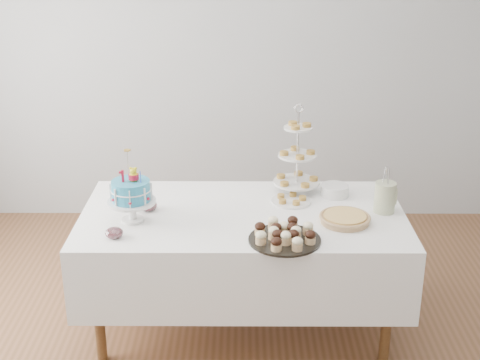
{
  "coord_description": "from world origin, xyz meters",
  "views": [
    {
      "loc": [
        -0.0,
        -3.32,
        2.4
      ],
      "look_at": [
        -0.02,
        0.3,
        0.98
      ],
      "focal_mm": 50.0,
      "sensor_mm": 36.0,
      "label": 1
    }
  ],
  "objects_px": {
    "utensil_pitcher": "(385,196)",
    "plate_stack": "(335,190)",
    "birthday_cake": "(132,203)",
    "pastry_plate": "(291,200)",
    "jam_bowl_b": "(148,205)",
    "tiered_stand": "(297,156)",
    "jam_bowl_a": "(114,233)",
    "cupcake_tray": "(285,234)",
    "pie": "(345,218)",
    "table": "(243,247)"
  },
  "relations": [
    {
      "from": "birthday_cake",
      "to": "utensil_pitcher",
      "type": "relative_size",
      "value": 1.51
    },
    {
      "from": "pastry_plate",
      "to": "utensil_pitcher",
      "type": "distance_m",
      "value": 0.57
    },
    {
      "from": "table",
      "to": "birthday_cake",
      "type": "height_order",
      "value": "birthday_cake"
    },
    {
      "from": "birthday_cake",
      "to": "jam_bowl_b",
      "type": "relative_size",
      "value": 3.73
    },
    {
      "from": "tiered_stand",
      "to": "jam_bowl_b",
      "type": "distance_m",
      "value": 0.98
    },
    {
      "from": "table",
      "to": "pie",
      "type": "height_order",
      "value": "pie"
    },
    {
      "from": "birthday_cake",
      "to": "cupcake_tray",
      "type": "xyz_separation_m",
      "value": [
        0.86,
        -0.25,
        -0.07
      ]
    },
    {
      "from": "pie",
      "to": "pastry_plate",
      "type": "height_order",
      "value": "pie"
    },
    {
      "from": "table",
      "to": "tiered_stand",
      "type": "bearing_deg",
      "value": 44.92
    },
    {
      "from": "plate_stack",
      "to": "jam_bowl_a",
      "type": "bearing_deg",
      "value": -154.82
    },
    {
      "from": "cupcake_tray",
      "to": "jam_bowl_a",
      "type": "bearing_deg",
      "value": 177.73
    },
    {
      "from": "birthday_cake",
      "to": "pie",
      "type": "bearing_deg",
      "value": -6.04
    },
    {
      "from": "jam_bowl_a",
      "to": "utensil_pitcher",
      "type": "bearing_deg",
      "value": 12.91
    },
    {
      "from": "jam_bowl_a",
      "to": "pastry_plate",
      "type": "bearing_deg",
      "value": 26.28
    },
    {
      "from": "birthday_cake",
      "to": "pastry_plate",
      "type": "height_order",
      "value": "birthday_cake"
    },
    {
      "from": "birthday_cake",
      "to": "utensil_pitcher",
      "type": "xyz_separation_m",
      "value": [
        1.48,
        0.14,
        -0.02
      ]
    },
    {
      "from": "cupcake_tray",
      "to": "plate_stack",
      "type": "bearing_deg",
      "value": 61.25
    },
    {
      "from": "utensil_pitcher",
      "to": "plate_stack",
      "type": "bearing_deg",
      "value": 159.32
    },
    {
      "from": "pastry_plate",
      "to": "jam_bowl_a",
      "type": "bearing_deg",
      "value": -153.72
    },
    {
      "from": "utensil_pitcher",
      "to": "birthday_cake",
      "type": "bearing_deg",
      "value": -151.97
    },
    {
      "from": "tiered_stand",
      "to": "pastry_plate",
      "type": "bearing_deg",
      "value": -104.31
    },
    {
      "from": "table",
      "to": "jam_bowl_a",
      "type": "xyz_separation_m",
      "value": [
        -0.7,
        -0.33,
        0.26
      ]
    },
    {
      "from": "pie",
      "to": "utensil_pitcher",
      "type": "height_order",
      "value": "utensil_pitcher"
    },
    {
      "from": "pie",
      "to": "jam_bowl_a",
      "type": "height_order",
      "value": "jam_bowl_a"
    },
    {
      "from": "birthday_cake",
      "to": "utensil_pitcher",
      "type": "height_order",
      "value": "birthday_cake"
    },
    {
      "from": "cupcake_tray",
      "to": "table",
      "type": "bearing_deg",
      "value": 121.55
    },
    {
      "from": "table",
      "to": "utensil_pitcher",
      "type": "bearing_deg",
      "value": 1.53
    },
    {
      "from": "cupcake_tray",
      "to": "jam_bowl_b",
      "type": "xyz_separation_m",
      "value": [
        -0.8,
        0.4,
        -0.01
      ]
    },
    {
      "from": "jam_bowl_b",
      "to": "utensil_pitcher",
      "type": "relative_size",
      "value": 0.41
    },
    {
      "from": "birthday_cake",
      "to": "jam_bowl_b",
      "type": "height_order",
      "value": "birthday_cake"
    },
    {
      "from": "table",
      "to": "jam_bowl_a",
      "type": "relative_size",
      "value": 19.26
    },
    {
      "from": "table",
      "to": "birthday_cake",
      "type": "xyz_separation_m",
      "value": [
        -0.64,
        -0.12,
        0.34
      ]
    },
    {
      "from": "pie",
      "to": "jam_bowl_a",
      "type": "bearing_deg",
      "value": -171.15
    },
    {
      "from": "jam_bowl_a",
      "to": "jam_bowl_b",
      "type": "xyz_separation_m",
      "value": [
        0.13,
        0.37,
        0.0
      ]
    },
    {
      "from": "tiered_stand",
      "to": "jam_bowl_b",
      "type": "height_order",
      "value": "tiered_stand"
    },
    {
      "from": "cupcake_tray",
      "to": "jam_bowl_b",
      "type": "distance_m",
      "value": 0.89
    },
    {
      "from": "pie",
      "to": "table",
      "type": "bearing_deg",
      "value": 167.39
    },
    {
      "from": "utensil_pitcher",
      "to": "jam_bowl_a",
      "type": "bearing_deg",
      "value": -144.47
    },
    {
      "from": "pastry_plate",
      "to": "jam_bowl_a",
      "type": "relative_size",
      "value": 2.46
    },
    {
      "from": "tiered_stand",
      "to": "jam_bowl_a",
      "type": "relative_size",
      "value": 5.77
    },
    {
      "from": "cupcake_tray",
      "to": "pastry_plate",
      "type": "height_order",
      "value": "cupcake_tray"
    },
    {
      "from": "pie",
      "to": "pastry_plate",
      "type": "relative_size",
      "value": 1.21
    },
    {
      "from": "tiered_stand",
      "to": "pastry_plate",
      "type": "relative_size",
      "value": 2.34
    },
    {
      "from": "pastry_plate",
      "to": "jam_bowl_b",
      "type": "relative_size",
      "value": 2.15
    },
    {
      "from": "pie",
      "to": "tiered_stand",
      "type": "bearing_deg",
      "value": 117.34
    },
    {
      "from": "table",
      "to": "tiered_stand",
      "type": "distance_m",
      "value": 0.67
    },
    {
      "from": "jam_bowl_b",
      "to": "birthday_cake",
      "type": "bearing_deg",
      "value": -113.14
    },
    {
      "from": "pie",
      "to": "jam_bowl_b",
      "type": "bearing_deg",
      "value": 171.77
    },
    {
      "from": "table",
      "to": "cupcake_tray",
      "type": "height_order",
      "value": "cupcake_tray"
    },
    {
      "from": "table",
      "to": "cupcake_tray",
      "type": "distance_m",
      "value": 0.51
    }
  ]
}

